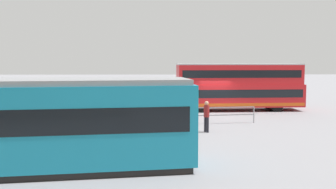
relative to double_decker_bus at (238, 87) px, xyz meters
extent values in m
plane|color=gray|center=(2.09, 1.91, -1.95)|extent=(160.00, 160.00, 0.00)
cube|color=red|center=(-0.01, 0.00, -0.70)|extent=(10.39, 2.96, 1.80)
cube|color=red|center=(-0.01, 0.00, 0.98)|extent=(10.08, 2.85, 1.56)
cube|color=black|center=(-0.01, 0.00, -0.49)|extent=(9.88, 2.97, 0.64)
cube|color=black|center=(-0.01, 0.00, 1.06)|extent=(9.56, 2.86, 0.60)
cube|color=#D85919|center=(-0.01, 0.00, -1.35)|extent=(10.19, 2.99, 0.24)
cube|color=#B2B2B7|center=(-0.01, 0.00, 1.81)|extent=(10.08, 2.85, 0.10)
cylinder|color=black|center=(3.18, 0.15, -1.45)|extent=(1.11, 2.47, 1.00)
cylinder|color=black|center=(-2.83, -0.14, -1.45)|extent=(1.11, 2.47, 1.00)
cylinder|color=#4C3F2D|center=(5.39, 8.59, -1.56)|extent=(0.14, 0.14, 0.79)
cylinder|color=#4C3F2D|center=(5.47, 8.79, -1.56)|extent=(0.14, 0.14, 0.79)
cylinder|color=#335938|center=(5.43, 8.69, -0.86)|extent=(0.41, 0.41, 0.61)
sphere|color=#8C6647|center=(5.43, 8.69, -0.45)|extent=(0.21, 0.21, 0.21)
cylinder|color=black|center=(3.73, 9.55, -1.52)|extent=(0.14, 0.14, 0.87)
cylinder|color=black|center=(3.84, 9.36, -1.52)|extent=(0.14, 0.14, 0.87)
cylinder|color=maroon|center=(3.78, 9.45, -0.74)|extent=(0.44, 0.44, 0.67)
sphere|color=tan|center=(3.78, 9.45, -0.29)|extent=(0.24, 0.24, 0.24)
cube|color=gray|center=(4.02, 6.65, -0.90)|extent=(7.51, 0.90, 0.06)
cube|color=gray|center=(4.02, 6.65, -1.40)|extent=(7.51, 0.90, 0.06)
cylinder|color=gray|center=(0.26, 6.23, -1.43)|extent=(0.07, 0.07, 1.05)
cylinder|color=gray|center=(4.02, 6.65, -1.43)|extent=(0.07, 0.07, 1.05)
cylinder|color=gray|center=(7.77, 7.07, -1.43)|extent=(0.07, 0.07, 1.05)
cylinder|color=slate|center=(9.78, 7.60, -0.71)|extent=(0.10, 0.10, 2.49)
cube|color=#D8D84C|center=(9.78, 7.64, 0.10)|extent=(0.97, 0.22, 0.66)
camera|label=1|loc=(6.52, 31.03, 2.15)|focal=41.10mm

